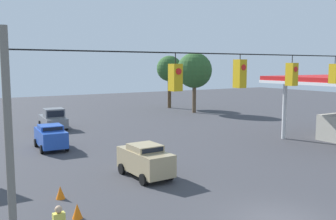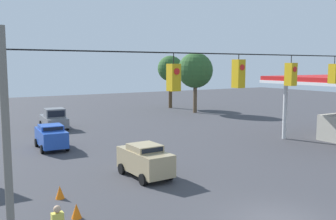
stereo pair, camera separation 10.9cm
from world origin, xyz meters
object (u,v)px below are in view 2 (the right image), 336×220
at_px(sedan_tan_withflow_mid, 145,160).
at_px(tree_horizon_left, 170,69).
at_px(tree_horizon_right, 195,71).
at_px(overhead_signal_span, 290,105).
at_px(sedan_blue_withflow_far, 51,136).
at_px(traffic_cone_second, 76,211).
at_px(pickup_truck_grey_withflow_deep, 54,119).
at_px(traffic_cone_third, 60,192).

height_order(sedan_tan_withflow_mid, tree_horizon_left, tree_horizon_left).
bearing_deg(sedan_tan_withflow_mid, tree_horizon_left, -124.05).
height_order(sedan_tan_withflow_mid, tree_horizon_right, tree_horizon_right).
distance_m(overhead_signal_span, sedan_blue_withflow_far, 20.08).
height_order(traffic_cone_second, tree_horizon_left, tree_horizon_left).
distance_m(pickup_truck_grey_withflow_deep, tree_horizon_left, 22.85).
distance_m(overhead_signal_span, tree_horizon_left, 42.46).
xyz_separation_m(sedan_blue_withflow_far, traffic_cone_second, (2.49, 14.06, -0.66)).
bearing_deg(overhead_signal_span, traffic_cone_second, -36.15).
bearing_deg(sedan_tan_withflow_mid, traffic_cone_third, 11.00).
xyz_separation_m(sedan_tan_withflow_mid, traffic_cone_third, (5.19, 1.01, -0.68)).
relative_size(sedan_tan_withflow_mid, tree_horizon_left, 0.50).
bearing_deg(overhead_signal_span, sedan_blue_withflow_far, -76.76).
height_order(pickup_truck_grey_withflow_deep, sedan_tan_withflow_mid, pickup_truck_grey_withflow_deep).
distance_m(sedan_tan_withflow_mid, tree_horizon_left, 35.97).
bearing_deg(traffic_cone_second, sedan_tan_withflow_mid, -144.63).
bearing_deg(sedan_blue_withflow_far, traffic_cone_second, 79.96).
relative_size(overhead_signal_span, traffic_cone_second, 32.44).
xyz_separation_m(traffic_cone_third, tree_horizon_left, (-25.15, -30.54, 5.58)).
height_order(pickup_truck_grey_withflow_deep, tree_horizon_right, tree_horizon_right).
bearing_deg(pickup_truck_grey_withflow_deep, tree_horizon_left, -154.06).
relative_size(overhead_signal_span, tree_horizon_right, 2.53).
xyz_separation_m(tree_horizon_left, tree_horizon_right, (0.16, 6.70, -0.16)).
height_order(sedan_blue_withflow_far, tree_horizon_right, tree_horizon_right).
xyz_separation_m(overhead_signal_span, tree_horizon_left, (-18.19, -38.36, 1.00)).
distance_m(pickup_truck_grey_withflow_deep, tree_horizon_right, 20.70).
xyz_separation_m(sedan_blue_withflow_far, tree_horizon_left, (-22.70, -19.18, 4.92)).
xyz_separation_m(pickup_truck_grey_withflow_deep, traffic_cone_second, (5.12, 23.48, -0.66)).
bearing_deg(pickup_truck_grey_withflow_deep, traffic_cone_second, 77.70).
relative_size(overhead_signal_span, tree_horizon_left, 2.62).
bearing_deg(tree_horizon_right, tree_horizon_left, -91.38).
bearing_deg(sedan_tan_withflow_mid, pickup_truck_grey_withflow_deep, -89.67).
relative_size(sedan_tan_withflow_mid, sedan_blue_withflow_far, 0.94).
relative_size(traffic_cone_second, traffic_cone_third, 1.00).
distance_m(sedan_blue_withflow_far, tree_horizon_left, 30.12).
xyz_separation_m(sedan_blue_withflow_far, tree_horizon_right, (-22.54, -12.49, 4.76)).
bearing_deg(traffic_cone_second, tree_horizon_right, -133.31).
distance_m(overhead_signal_span, traffic_cone_third, 11.42).
distance_m(sedan_tan_withflow_mid, sedan_blue_withflow_far, 10.70).
bearing_deg(tree_horizon_left, traffic_cone_third, 50.53).
bearing_deg(sedan_blue_withflow_far, overhead_signal_span, 103.24).
height_order(overhead_signal_span, sedan_tan_withflow_mid, overhead_signal_span).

